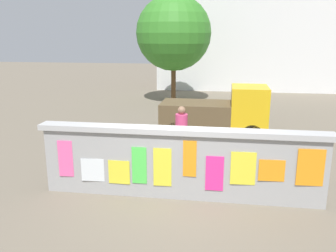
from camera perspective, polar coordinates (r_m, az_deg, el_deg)
ground at (r=15.62m, az=5.40°, el=1.41°), size 60.00×60.00×0.00m
poster_wall at (r=7.72m, az=2.04°, el=-5.90°), size 6.31×0.42×1.59m
auto_rickshaw_truck at (r=12.30m, az=8.29°, el=2.07°), size 3.62×1.54×1.85m
motorcycle at (r=9.94m, az=-8.86°, el=-3.54°), size 1.90×0.56×0.87m
bicycle_near at (r=9.48m, az=17.40°, el=-5.58°), size 1.68×0.53×0.95m
person_walking at (r=9.81m, az=2.18°, el=-0.44°), size 0.45×0.45×1.62m
tree_roadside at (r=19.00m, az=0.92°, el=14.79°), size 3.92×3.92×5.59m
building_background at (r=25.38m, az=14.18°, el=13.55°), size 13.30×5.12×6.56m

